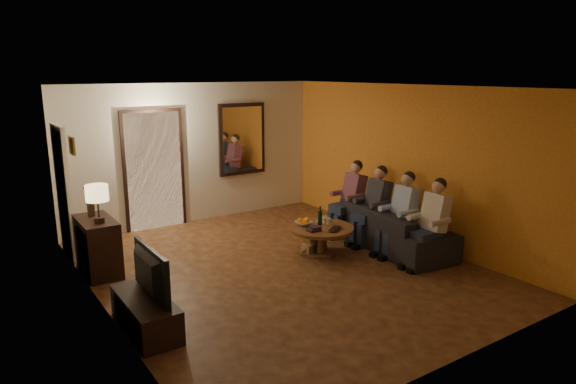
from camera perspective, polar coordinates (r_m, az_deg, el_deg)
floor at (r=7.56m, az=-0.62°, el=-8.50°), size 5.00×6.00×0.01m
ceiling at (r=7.02m, az=-0.68°, el=11.59°), size 5.00×6.00×0.01m
back_wall at (r=9.79m, az=-10.36°, el=4.24°), size 5.00×0.02×2.60m
front_wall at (r=5.04m, az=18.51°, el=-4.89°), size 5.00×0.02×2.60m
left_wall at (r=6.21m, az=-20.32°, el=-1.62°), size 0.02×6.00×2.60m
right_wall at (r=8.78m, az=13.14°, el=3.07°), size 0.02×6.00×2.60m
orange_accent at (r=8.77m, az=13.09°, el=3.06°), size 0.01×6.00×2.60m
kitchen_doorway at (r=9.53m, az=-14.66°, el=2.24°), size 1.00×0.06×2.10m
door_trim at (r=9.52m, az=-14.64°, el=2.23°), size 1.12×0.04×2.22m
fridge_glimpse at (r=9.64m, az=-13.22°, el=1.54°), size 0.45×0.03×1.70m
mirror_frame at (r=10.16m, az=-5.13°, el=5.87°), size 1.00×0.05×1.40m
mirror_glass at (r=10.13m, az=-5.05°, el=5.85°), size 0.86×0.02×1.26m
white_door at (r=8.48m, az=-23.68°, el=-0.01°), size 0.06×0.85×2.04m
framed_art at (r=7.37m, az=-22.90°, el=4.77°), size 0.03×0.28×0.24m
art_canvas at (r=7.37m, az=-22.79°, el=4.78°), size 0.01×0.22×0.18m
dresser at (r=7.76m, az=-20.37°, el=-5.68°), size 0.45×0.90×0.80m
table_lamp at (r=7.37m, az=-20.38°, el=-1.24°), size 0.30×0.30×0.54m
flower_vase at (r=7.79m, az=-21.13°, el=-0.91°), size 0.14×0.14×0.44m
tv_stand at (r=6.05m, az=-15.53°, el=-12.89°), size 0.45×1.15×0.38m
tv at (r=5.86m, az=-15.82°, el=-8.74°), size 0.97×0.13×0.56m
sofa at (r=8.53m, az=11.43°, el=-3.82°), size 2.40×1.21×0.67m
person_a at (r=7.80m, az=15.68°, el=-3.65°), size 0.60×0.40×1.20m
person_b at (r=8.19m, az=12.51°, el=-2.67°), size 0.60×0.40×1.20m
person_c at (r=8.59m, az=9.62°, el=-1.78°), size 0.60×0.40×1.20m
person_d at (r=9.02m, az=7.01°, el=-0.96°), size 0.60×0.40×1.20m
dog at (r=8.21m, az=3.11°, el=-4.65°), size 0.59×0.33×0.56m
coffee_table at (r=8.06m, az=3.69°, el=-5.41°), size 1.28×1.28×0.45m
bowl at (r=8.05m, az=1.75°, el=-3.50°), size 0.26×0.26×0.06m
oranges at (r=8.03m, az=1.75°, el=-3.04°), size 0.20×0.20×0.08m
wine_bottle at (r=8.05m, az=3.58°, el=-2.60°), size 0.07×0.07×0.31m
wine_glass at (r=8.12m, az=4.52°, el=-3.25°), size 0.06×0.06×0.10m
book_stack at (r=7.78m, az=2.89°, el=-4.09°), size 0.20×0.15×0.07m
laptop at (r=7.84m, az=5.55°, el=-4.17°), size 0.39×0.36×0.03m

